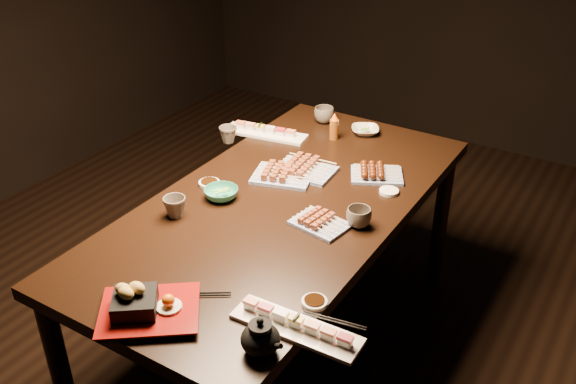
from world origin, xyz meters
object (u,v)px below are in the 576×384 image
at_px(edamame_bowl_cream, 365,131).
at_px(condiment_bottle, 334,126).
at_px(teacup_near_left, 175,207).
at_px(sushi_platter_far, 265,130).
at_px(yakitori_plate_left, 282,172).
at_px(teacup_far_right, 324,115).
at_px(teacup_far_left, 228,135).
at_px(sushi_platter_near, 296,323).
at_px(edamame_bowl_green, 221,194).
at_px(yakitori_plate_center, 305,166).
at_px(tempura_tray, 148,301).
at_px(teapot, 260,336).
at_px(teacup_mid_right, 359,217).
at_px(dining_table, 282,279).
at_px(yakitori_plate_right, 320,220).

xyz_separation_m(edamame_bowl_cream, condiment_bottle, (-0.10, -0.13, 0.05)).
distance_m(edamame_bowl_cream, teacup_near_left, 1.08).
relative_size(sushi_platter_far, teacup_near_left, 4.59).
height_order(yakitori_plate_left, teacup_far_right, teacup_far_right).
relative_size(sushi_platter_far, yakitori_plate_left, 1.64).
distance_m(yakitori_plate_left, teacup_near_left, 0.50).
xyz_separation_m(sushi_platter_far, teacup_far_left, (-0.10, -0.16, 0.01)).
distance_m(teacup_near_left, teacup_far_right, 1.05).
height_order(edamame_bowl_cream, teacup_far_left, teacup_far_left).
distance_m(sushi_platter_near, teacup_far_left, 1.29).
bearing_deg(edamame_bowl_green, edamame_bowl_cream, 75.63).
distance_m(yakitori_plate_center, tempura_tray, 1.02).
height_order(sushi_platter_far, edamame_bowl_green, sushi_platter_far).
height_order(edamame_bowl_green, teapot, teapot).
distance_m(teacup_far_left, teapot, 1.36).
height_order(sushi_platter_far, teacup_far_right, teacup_far_right).
height_order(teacup_far_right, condiment_bottle, condiment_bottle).
bearing_deg(sushi_platter_far, sushi_platter_near, 117.88).
bearing_deg(yakitori_plate_center, edamame_bowl_green, -119.86).
bearing_deg(condiment_bottle, sushi_platter_far, -155.91).
xyz_separation_m(edamame_bowl_cream, teacup_mid_right, (0.33, -0.74, 0.02)).
relative_size(edamame_bowl_cream, teapot, 0.96).
distance_m(yakitori_plate_center, yakitori_plate_left, 0.11).
xyz_separation_m(yakitori_plate_left, teacup_near_left, (-0.18, -0.46, 0.01)).
relative_size(dining_table, tempura_tray, 6.12).
bearing_deg(tempura_tray, yakitori_plate_left, 59.98).
distance_m(sushi_platter_far, teacup_mid_right, 0.86).
height_order(yakitori_plate_right, teacup_mid_right, teacup_mid_right).
bearing_deg(yakitori_plate_left, teacup_far_right, 85.72).
distance_m(tempura_tray, teacup_mid_right, 0.83).
bearing_deg(sushi_platter_far, yakitori_plate_right, 128.30).
bearing_deg(dining_table, condiment_bottle, 82.30).
bearing_deg(yakitori_plate_right, sushi_platter_near, -58.84).
relative_size(teacup_mid_right, teacup_far_left, 1.12).
distance_m(dining_table, edamame_bowl_green, 0.46).
xyz_separation_m(yakitori_plate_center, teacup_far_left, (-0.45, 0.07, 0.01)).
bearing_deg(teacup_mid_right, yakitori_plate_right, -148.60).
relative_size(tempura_tray, teacup_mid_right, 3.18).
relative_size(yakitori_plate_center, teacup_far_left, 2.95).
bearing_deg(dining_table, yakitori_plate_left, 104.07).
xyz_separation_m(yakitori_plate_right, edamame_bowl_cream, (-0.21, 0.81, -0.01)).
relative_size(edamame_bowl_green, condiment_bottle, 1.04).
bearing_deg(teapot, teacup_near_left, 154.18).
bearing_deg(teacup_near_left, tempura_tray, -57.47).
xyz_separation_m(yakitori_plate_left, teacup_mid_right, (0.43, -0.16, 0.01)).
xyz_separation_m(edamame_bowl_green, tempura_tray, (0.23, -0.67, 0.03)).
bearing_deg(teacup_far_right, teapot, -67.33).
bearing_deg(yakitori_plate_center, yakitori_plate_right, -56.10).
bearing_deg(sushi_platter_near, yakitori_plate_right, 110.21).
bearing_deg(edamame_bowl_cream, sushi_platter_near, -72.34).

